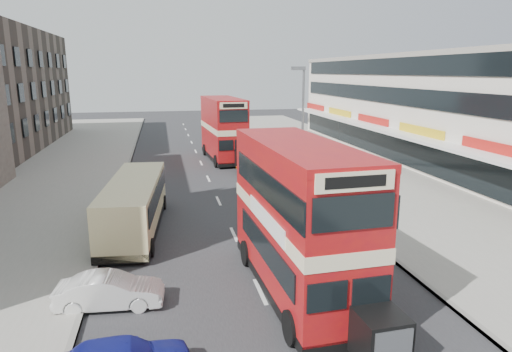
{
  "coord_description": "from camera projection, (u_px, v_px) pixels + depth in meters",
  "views": [
    {
      "loc": [
        -3.23,
        -12.61,
        7.81
      ],
      "look_at": [
        0.91,
        7.06,
        3.12
      ],
      "focal_mm": 31.61,
      "sensor_mm": 36.0,
      "label": 1
    }
  ],
  "objects": [
    {
      "name": "bus_second",
      "position": [
        224.0,
        129.0,
        40.04
      ],
      "size": [
        3.25,
        9.76,
        5.34
      ],
      "rotation": [
        0.0,
        0.0,
        3.21
      ],
      "color": "black",
      "rests_on": "ground"
    },
    {
      "name": "car_right_b",
      "position": [
        267.0,
        165.0,
        35.19
      ],
      "size": [
        5.12,
        2.89,
        1.35
      ],
      "primitive_type": "imported",
      "rotation": [
        0.0,
        0.0,
        -1.43
      ],
      "color": "orange",
      "rests_on": "ground"
    },
    {
      "name": "pedestrian_near",
      "position": [
        343.0,
        174.0,
        30.62
      ],
      "size": [
        0.74,
        0.67,
        1.68
      ],
      "primitive_type": "imported",
      "rotation": [
        0.0,
        0.0,
        3.65
      ],
      "color": "gray",
      "rests_on": "pavement_right"
    },
    {
      "name": "commercial_row",
      "position": [
        438.0,
        109.0,
        38.34
      ],
      "size": [
        9.9,
        46.2,
        9.3
      ],
      "color": "silver",
      "rests_on": "ground"
    },
    {
      "name": "car_right_c",
      "position": [
        249.0,
        144.0,
        44.47
      ],
      "size": [
        4.51,
        2.05,
        1.5
      ],
      "primitive_type": "imported",
      "rotation": [
        0.0,
        0.0,
        -1.51
      ],
      "color": "#548CA8",
      "rests_on": "ground"
    },
    {
      "name": "cyclist",
      "position": [
        255.0,
        161.0,
        35.77
      ],
      "size": [
        0.68,
        1.52,
        2.22
      ],
      "rotation": [
        0.0,
        0.0,
        -0.0
      ],
      "color": "gray",
      "rests_on": "ground"
    },
    {
      "name": "kerb_right",
      "position": [
        287.0,
        174.0,
        34.7
      ],
      "size": [
        0.2,
        90.0,
        0.16
      ],
      "primitive_type": "cube",
      "color": "gray",
      "rests_on": "ground"
    },
    {
      "name": "coach",
      "position": [
        135.0,
        203.0,
        22.34
      ],
      "size": [
        3.08,
        9.24,
        2.4
      ],
      "rotation": [
        0.0,
        0.0,
        -0.09
      ],
      "color": "black",
      "rests_on": "ground"
    },
    {
      "name": "kerb_left",
      "position": [
        123.0,
        182.0,
        32.26
      ],
      "size": [
        0.2,
        90.0,
        0.16
      ],
      "primitive_type": "cube",
      "color": "gray",
      "rests_on": "ground"
    },
    {
      "name": "ground",
      "position": [
        274.0,
        321.0,
        14.44
      ],
      "size": [
        160.0,
        160.0,
        0.0
      ],
      "primitive_type": "plane",
      "color": "#28282B",
      "rests_on": "ground"
    },
    {
      "name": "car_left_front",
      "position": [
        110.0,
        291.0,
        15.17
      ],
      "size": [
        3.63,
        1.52,
        1.17
      ],
      "primitive_type": "imported",
      "rotation": [
        0.0,
        0.0,
        1.49
      ],
      "color": "silver",
      "rests_on": "ground"
    },
    {
      "name": "pavement_left",
      "position": [
        35.0,
        186.0,
        31.07
      ],
      "size": [
        12.0,
        90.0,
        0.15
      ],
      "primitive_type": "cube",
      "color": "gray",
      "rests_on": "ground"
    },
    {
      "name": "pedestrian_far",
      "position": [
        282.0,
        140.0,
        45.7
      ],
      "size": [
        1.07,
        0.56,
        1.74
      ],
      "primitive_type": "imported",
      "rotation": [
        0.0,
        0.0,
        -0.14
      ],
      "color": "gray",
      "rests_on": "pavement_right"
    },
    {
      "name": "bus_main",
      "position": [
        299.0,
        218.0,
        15.78
      ],
      "size": [
        3.01,
        9.61,
        5.27
      ],
      "rotation": [
        0.0,
        0.0,
        3.19
      ],
      "color": "black",
      "rests_on": "ground"
    },
    {
      "name": "street_lamp",
      "position": [
        302.0,
        115.0,
        31.81
      ],
      "size": [
        1.0,
        0.2,
        8.12
      ],
      "color": "slate",
      "rests_on": "ground"
    },
    {
      "name": "car_right_a",
      "position": [
        290.0,
        179.0,
        30.51
      ],
      "size": [
        4.8,
        2.3,
        1.35
      ],
      "primitive_type": "imported",
      "rotation": [
        0.0,
        0.0,
        -1.66
      ],
      "color": "#9D120F",
      "rests_on": "ground"
    },
    {
      "name": "road_surface",
      "position": [
        208.0,
        179.0,
        33.5
      ],
      "size": [
        12.0,
        90.0,
        0.01
      ],
      "primitive_type": "cube",
      "color": "#28282B",
      "rests_on": "ground"
    },
    {
      "name": "pavement_right",
      "position": [
        359.0,
        171.0,
        35.89
      ],
      "size": [
        12.0,
        90.0,
        0.15
      ],
      "primitive_type": "cube",
      "color": "gray",
      "rests_on": "ground"
    }
  ]
}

